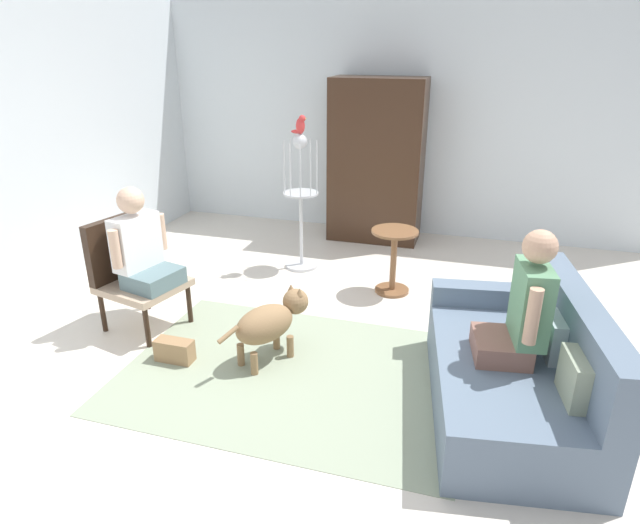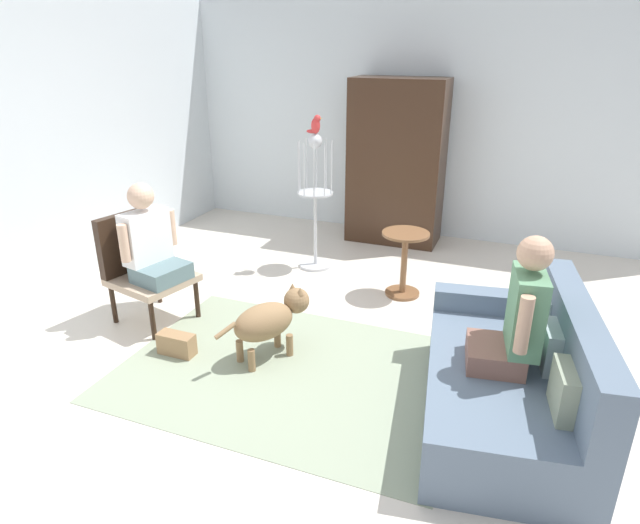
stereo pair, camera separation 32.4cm
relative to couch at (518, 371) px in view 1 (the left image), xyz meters
The scene contains 14 objects.
ground_plane 1.50m from the couch, behind, with size 7.88×7.88×0.00m, color beige.
back_wall 4.01m from the couch, 112.12° to the left, with size 6.53×0.12×2.82m, color silver.
left_wall 4.64m from the couch, behind, with size 0.12×7.17×2.82m, color silver.
area_rug 1.61m from the couch, behind, with size 2.52×1.83×0.01m, color gray.
couch is the anchor object (origin of this frame).
armchair 3.19m from the couch, behind, with size 0.75×0.72×0.95m.
person_on_couch 0.48m from the couch, 138.76° to the right, with size 0.46×0.54×0.87m.
person_on_armchair 3.05m from the couch, behind, with size 0.51×0.56×0.83m.
round_end_table 1.96m from the couch, 124.45° to the left, with size 0.45×0.45×0.65m.
dog 1.81m from the couch, behind, with size 0.51×0.75×0.54m.
bird_cage_stand 2.97m from the couch, 137.84° to the left, with size 0.37×0.37×1.45m.
parrot 3.19m from the couch, 137.74° to the left, with size 0.17×0.10×0.19m.
armoire_cabinet 3.60m from the couch, 116.97° to the left, with size 1.10×0.56×1.94m, color #382316.
handbag 2.53m from the couch, behind, with size 0.30×0.13×0.18m, color #99724C.
Camera 1 is at (1.07, -3.54, 2.34)m, focal length 30.62 mm.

